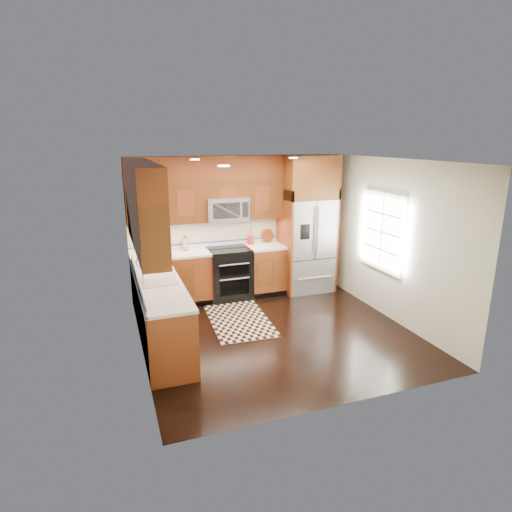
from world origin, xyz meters
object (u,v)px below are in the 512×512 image
object	(u,v)px
range	(229,274)
utensil_crock	(251,238)
knife_block	(186,244)
refrigerator	(307,224)
rug	(239,320)

from	to	relation	value
range	utensil_crock	world-z (taller)	utensil_crock
knife_block	utensil_crock	size ratio (longest dim) A/B	0.77
refrigerator	knife_block	world-z (taller)	refrigerator
rug	knife_block	size ratio (longest dim) A/B	5.86
range	utensil_crock	distance (m)	0.80
refrigerator	knife_block	xyz separation A→B (m)	(-2.30, 0.26, -0.26)
knife_block	utensil_crock	xyz separation A→B (m)	(1.25, -0.00, 0.01)
refrigerator	utensil_crock	distance (m)	1.12
rug	utensil_crock	world-z (taller)	utensil_crock
rug	utensil_crock	size ratio (longest dim) A/B	4.53
knife_block	utensil_crock	bearing A→B (deg)	-0.20
range	rug	world-z (taller)	range
utensil_crock	range	bearing A→B (deg)	-155.95
range	refrigerator	distance (m)	1.76
rug	knife_block	distance (m)	1.78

